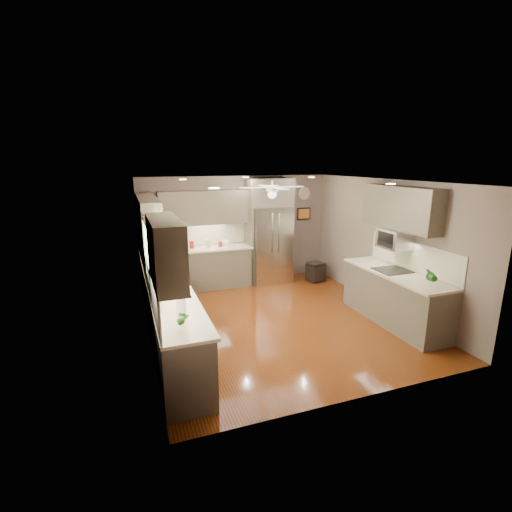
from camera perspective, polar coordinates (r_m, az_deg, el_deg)
floor at (r=6.93m, az=3.25°, el=-9.69°), size 5.00×5.00×0.00m
ceiling at (r=6.34m, az=3.58°, el=11.43°), size 5.00×5.00×0.00m
wall_back at (r=8.82m, az=-2.98°, el=4.08°), size 4.50×0.00×4.50m
wall_front at (r=4.44m, az=16.25°, el=-6.97°), size 4.50×0.00×4.50m
wall_left at (r=6.03m, az=-16.69°, el=-1.37°), size 0.00×5.00×5.00m
wall_right at (r=7.67m, az=19.07°, el=1.74°), size 0.00×5.00×5.00m
canister_a at (r=8.37m, az=-9.83°, el=1.71°), size 0.13×0.13×0.15m
canister_c at (r=8.37m, az=-7.41°, el=1.88°), size 0.12×0.12×0.18m
canister_d at (r=8.45m, az=-5.54°, el=1.84°), size 0.10×0.10×0.13m
soap_bottle at (r=5.87m, az=-14.57°, el=-3.75°), size 0.10×0.10×0.21m
potted_plant_left at (r=4.38m, az=-11.08°, el=-9.40°), size 0.17×0.14×0.27m
potted_plant_right at (r=6.34m, az=25.35°, el=-2.77°), size 0.22×0.20×0.33m
bowl at (r=8.52m, az=-4.70°, el=1.76°), size 0.30×0.30×0.06m
left_run at (r=6.43m, az=-13.63°, el=-7.38°), size 0.65×4.70×1.45m
back_run at (r=8.54m, az=-7.00°, el=-1.64°), size 1.85×0.65×1.45m
uppers at (r=6.82m, az=-4.65°, el=6.31°), size 4.50×4.70×0.95m
window at (r=5.47m, az=-16.28°, el=0.34°), size 0.05×1.12×0.92m
sink at (r=5.68m, az=-12.91°, el=-5.72°), size 0.50×0.70×0.32m
refrigerator at (r=8.74m, az=2.08°, el=3.58°), size 1.06×0.75×2.45m
right_run at (r=7.09m, az=20.54°, el=-5.85°), size 0.70×2.20×1.45m
microwave at (r=7.07m, az=20.56°, el=2.50°), size 0.43×0.55×0.34m
ceiling_fan at (r=6.62m, az=2.52°, el=10.11°), size 1.18×1.18×0.32m
recessed_lights at (r=6.69m, az=1.88°, el=11.55°), size 2.84×3.14×0.01m
wall_clock at (r=9.35m, az=7.45°, el=9.51°), size 0.30×0.03×0.30m
framed_print at (r=9.40m, az=7.36°, el=6.47°), size 0.36×0.03×0.30m
stool at (r=9.04m, az=9.16°, el=-2.43°), size 0.41×0.41×0.45m
paper_towel at (r=4.64m, az=-11.44°, el=-7.95°), size 0.12×0.12×0.31m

